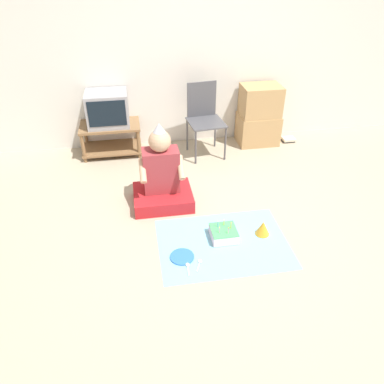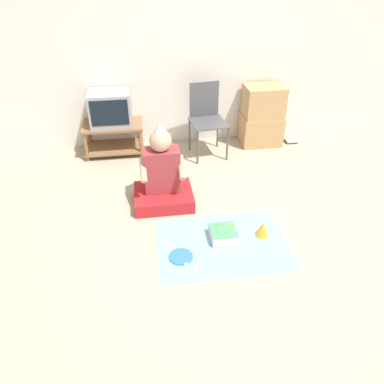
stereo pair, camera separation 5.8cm
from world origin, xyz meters
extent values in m
plane|color=tan|center=(0.00, 0.00, 0.00)|extent=(16.00, 16.00, 0.00)
cube|color=silver|center=(0.00, 2.29, 1.27)|extent=(6.40, 0.06, 2.55)
cube|color=olive|center=(-1.21, 2.03, 0.39)|extent=(0.74, 0.45, 0.03)
cube|color=olive|center=(-1.21, 2.03, 0.07)|extent=(0.74, 0.45, 0.02)
cylinder|color=olive|center=(-1.55, 1.84, 0.20)|extent=(0.04, 0.04, 0.40)
cylinder|color=olive|center=(-0.87, 1.84, 0.20)|extent=(0.04, 0.04, 0.40)
cylinder|color=olive|center=(-1.55, 2.22, 0.20)|extent=(0.04, 0.04, 0.40)
cylinder|color=olive|center=(-0.87, 2.22, 0.20)|extent=(0.04, 0.04, 0.40)
cube|color=#99999E|center=(-1.21, 2.04, 0.60)|extent=(0.50, 0.41, 0.41)
cube|color=black|center=(-1.21, 1.83, 0.62)|extent=(0.44, 0.01, 0.31)
cube|color=#4C4C51|center=(-0.02, 1.78, 0.44)|extent=(0.47, 0.47, 0.02)
cube|color=#4C4C51|center=(-0.04, 1.99, 0.67)|extent=(0.37, 0.06, 0.45)
cylinder|color=#4C4C51|center=(-0.19, 1.57, 0.22)|extent=(0.02, 0.02, 0.44)
cylinder|color=#4C4C51|center=(0.19, 1.61, 0.22)|extent=(0.02, 0.02, 0.44)
cylinder|color=#4C4C51|center=(-0.23, 1.96, 0.22)|extent=(0.02, 0.02, 0.44)
cylinder|color=#4C4C51|center=(0.15, 2.00, 0.22)|extent=(0.02, 0.02, 0.44)
cube|color=tan|center=(0.74, 2.03, 0.20)|extent=(0.53, 0.39, 0.39)
cube|color=tan|center=(0.74, 2.03, 0.59)|extent=(0.50, 0.38, 0.39)
cube|color=#333338|center=(1.18, 1.98, 0.01)|extent=(0.17, 0.10, 0.02)
cube|color=beige|center=(1.19, 1.98, 0.04)|extent=(0.17, 0.14, 0.03)
cube|color=red|center=(-0.67, 0.79, 0.07)|extent=(0.60, 0.49, 0.14)
cube|color=#993338|center=(-0.67, 0.84, 0.37)|extent=(0.36, 0.21, 0.46)
sphere|color=tan|center=(-0.67, 0.84, 0.70)|extent=(0.22, 0.22, 0.22)
cone|color=silver|center=(-0.67, 0.84, 0.84)|extent=(0.12, 0.12, 0.09)
cylinder|color=tan|center=(-0.86, 0.73, 0.44)|extent=(0.06, 0.24, 0.20)
cylinder|color=tan|center=(-0.49, 0.73, 0.44)|extent=(0.06, 0.24, 0.20)
cube|color=#7FC6E0|center=(-0.20, 0.06, 0.00)|extent=(1.18, 0.87, 0.01)
cube|color=silver|center=(-0.18, 0.13, 0.05)|extent=(0.24, 0.24, 0.09)
cube|color=#4CB266|center=(-0.18, 0.13, 0.10)|extent=(0.23, 0.23, 0.01)
cylinder|color=yellow|center=(-0.11, 0.13, 0.13)|extent=(0.01, 0.01, 0.07)
sphere|color=#FFCC4C|center=(-0.11, 0.13, 0.17)|extent=(0.01, 0.01, 0.01)
cylinder|color=yellow|center=(-0.16, 0.19, 0.13)|extent=(0.01, 0.01, 0.07)
sphere|color=#FFCC4C|center=(-0.16, 0.19, 0.17)|extent=(0.01, 0.01, 0.01)
cylinder|color=#4C7FE5|center=(-0.23, 0.17, 0.13)|extent=(0.01, 0.01, 0.07)
sphere|color=#FFCC4C|center=(-0.23, 0.17, 0.17)|extent=(0.01, 0.01, 0.01)
cylinder|color=#E58CCC|center=(-0.23, 0.09, 0.13)|extent=(0.01, 0.01, 0.07)
sphere|color=#FFCC4C|center=(-0.23, 0.09, 0.17)|extent=(0.01, 0.01, 0.01)
cylinder|color=#E58CCC|center=(-0.15, 0.07, 0.13)|extent=(0.01, 0.01, 0.07)
sphere|color=#FFCC4C|center=(-0.15, 0.07, 0.17)|extent=(0.01, 0.01, 0.01)
cone|color=gold|center=(0.20, 0.12, 0.08)|extent=(0.13, 0.13, 0.14)
cylinder|color=blue|center=(-0.60, -0.07, 0.01)|extent=(0.21, 0.21, 0.01)
ellipsoid|color=white|center=(-0.45, -0.15, 0.01)|extent=(0.04, 0.05, 0.01)
cube|color=white|center=(-0.48, -0.21, 0.01)|extent=(0.05, 0.10, 0.01)
ellipsoid|color=white|center=(-0.56, -0.17, 0.01)|extent=(0.04, 0.05, 0.01)
cube|color=white|center=(-0.57, -0.24, 0.01)|extent=(0.02, 0.10, 0.01)
camera|label=1|loc=(-0.91, -2.45, 2.29)|focal=35.00mm
camera|label=2|loc=(-0.85, -2.46, 2.29)|focal=35.00mm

